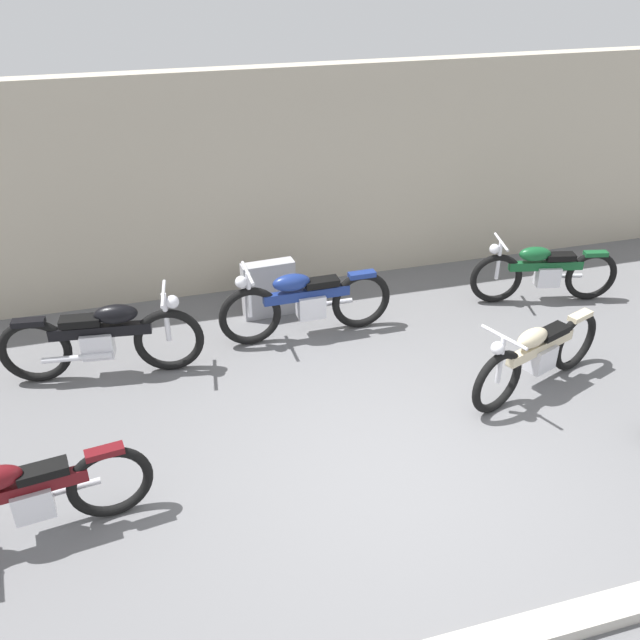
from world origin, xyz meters
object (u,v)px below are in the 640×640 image
at_px(motorcycle_black, 104,339).
at_px(motorcycle_green, 543,272).
at_px(stone_marker, 269,289).
at_px(motorcycle_cream, 538,355).
at_px(motorcycle_blue, 305,302).
at_px(motorcycle_maroon, 23,498).

distance_m(motorcycle_black, motorcycle_green, 5.67).
xyz_separation_m(stone_marker, motorcycle_green, (3.62, -0.64, 0.06)).
xyz_separation_m(motorcycle_cream, motorcycle_black, (-4.47, 1.57, 0.04)).
height_order(stone_marker, motorcycle_blue, motorcycle_blue).
bearing_deg(stone_marker, motorcycle_black, -156.88).
bearing_deg(motorcycle_black, stone_marker, 29.96).
bearing_deg(motorcycle_green, stone_marker, 2.47).
xyz_separation_m(stone_marker, motorcycle_cream, (2.42, -2.45, 0.07)).
height_order(motorcycle_maroon, motorcycle_blue, motorcycle_blue).
bearing_deg(motorcycle_black, motorcycle_blue, 12.37).
bearing_deg(stone_marker, motorcycle_maroon, -130.41).
bearing_deg(stone_marker, motorcycle_cream, -45.28).
bearing_deg(motorcycle_blue, motorcycle_black, 4.75).
bearing_deg(motorcycle_blue, motorcycle_cream, 138.67).
xyz_separation_m(motorcycle_maroon, motorcycle_blue, (3.03, 2.54, 0.03)).
distance_m(motorcycle_maroon, motorcycle_green, 6.82).
bearing_deg(motorcycle_cream, motorcycle_blue, -61.29).
distance_m(stone_marker, motorcycle_black, 2.23).
distance_m(motorcycle_blue, motorcycle_green, 3.30).
relative_size(stone_marker, motorcycle_cream, 0.38).
bearing_deg(stone_marker, motorcycle_green, -10.07).
bearing_deg(motorcycle_cream, motorcycle_maroon, -12.54).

